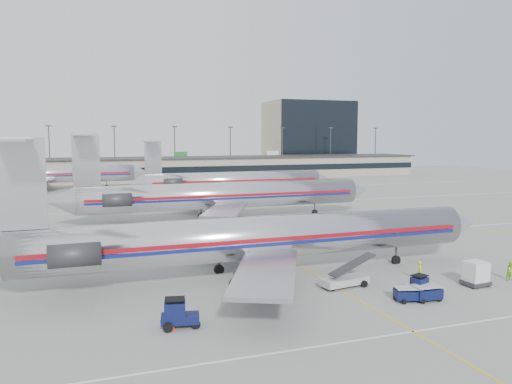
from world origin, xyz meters
name	(u,v)px	position (x,y,z in m)	size (l,w,h in m)	color
ground	(294,262)	(0.00, 0.00, 0.00)	(260.00, 260.00, 0.00)	gray
apron_markings	(258,242)	(0.00, 10.00, 0.01)	(160.00, 0.15, 0.02)	silver
terminal	(152,169)	(0.00, 97.97, 3.16)	(162.00, 17.00, 6.25)	gray
light_mast_row	(145,148)	(0.00, 112.00, 8.58)	(163.60, 0.40, 15.28)	#38383D
distant_building	(308,136)	(62.00, 128.00, 12.50)	(30.00, 20.00, 25.00)	tan
jet_foreground	(249,238)	(-5.75, -3.63, 3.46)	(45.61, 26.85, 11.94)	silver
jet_second_row	(219,195)	(-0.32, 25.92, 3.60)	(47.46, 27.95, 12.42)	silver
jet_third_row	(232,181)	(9.41, 52.02, 3.30)	(41.50, 25.53, 11.35)	silver
jet_back_row	(39,174)	(-27.54, 77.70, 3.65)	(45.98, 28.28, 12.57)	silver
tug_left	(178,314)	(-13.43, -12.60, 0.87)	(2.54, 1.62, 1.91)	#0A1038
tug_center	(421,287)	(4.79, -12.52, 0.76)	(2.27, 1.63, 1.67)	#0A1038
cart_inner	(408,294)	(3.23, -13.05, 0.54)	(2.08, 1.70, 1.02)	#0A1038
cart_outer	(426,293)	(4.61, -13.38, 0.59)	(2.03, 1.45, 1.11)	#0A1038
uld_container	(476,274)	(10.66, -11.70, 1.00)	(1.97, 1.68, 1.98)	#2D2D30
belt_loader	(346,279)	(0.72, -8.50, 0.66)	(4.80, 2.04, 2.47)	#9A9A9A
ramp_worker_near	(420,271)	(7.23, -9.22, 0.85)	(0.62, 0.41, 1.70)	#B2C312
ramp_worker_far	(511,271)	(14.55, -11.45, 0.79)	(0.76, 0.60, 1.57)	#7FC913
cone_left	(172,325)	(-13.85, -12.82, 0.30)	(0.44, 0.44, 0.60)	#F33108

